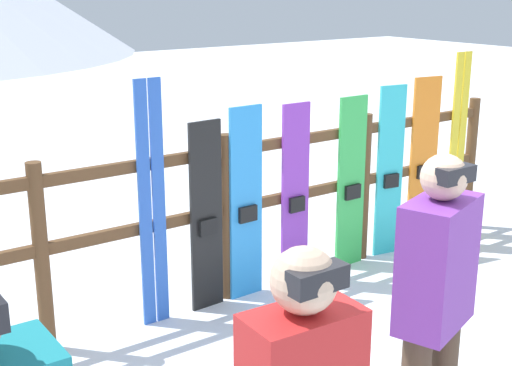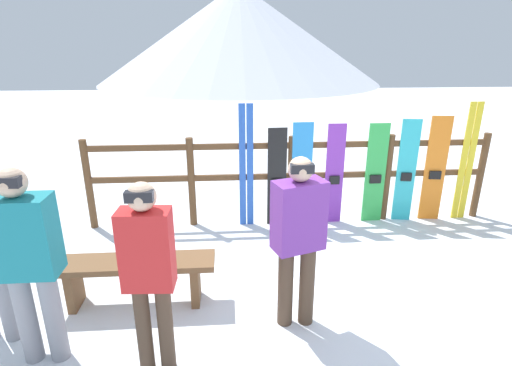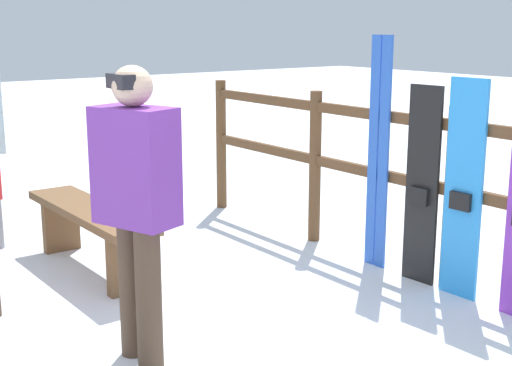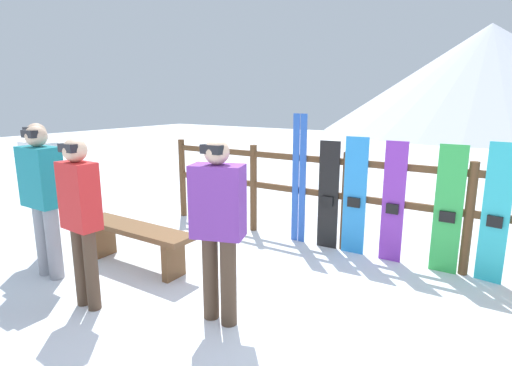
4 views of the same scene
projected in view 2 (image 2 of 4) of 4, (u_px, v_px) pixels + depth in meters
ground_plane at (321, 308)px, 3.95m from camera, size 40.00×40.00×0.00m
mountain_backdrop at (239, 34)px, 25.59m from camera, size 18.00×18.00×6.00m
fence at (291, 172)px, 5.64m from camera, size 5.72×0.10×1.28m
bench at (134, 271)px, 3.91m from camera, size 1.58×0.36×0.49m
person_red at (148, 267)px, 2.92m from camera, size 0.38×0.22×1.59m
person_purple at (298, 233)px, 3.45m from camera, size 0.49×0.37×1.61m
person_teal at (27, 257)px, 3.02m from camera, size 0.47×0.26×1.66m
ski_pair_blue at (246, 167)px, 5.50m from camera, size 0.20×0.02×1.74m
snowboard_black_stripe at (277, 178)px, 5.59m from camera, size 0.27×0.07×1.41m
snowboard_blue at (302, 175)px, 5.60m from camera, size 0.29×0.06×1.48m
snowboard_purple at (334, 175)px, 5.63m from camera, size 0.26×0.05×1.45m
snowboard_green at (375, 174)px, 5.67m from camera, size 0.29×0.06×1.45m
snowboard_cyan at (406, 172)px, 5.70m from camera, size 0.26×0.08×1.50m
snowboard_orange at (435, 170)px, 5.72m from camera, size 0.29×0.08×1.54m
ski_pair_yellow at (467, 162)px, 5.72m from camera, size 0.20×0.02×1.73m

